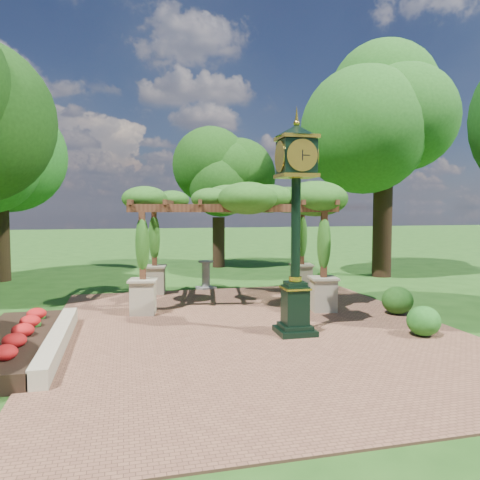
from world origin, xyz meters
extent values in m
plane|color=#1E4714|center=(0.00, 0.00, 0.00)|extent=(120.00, 120.00, 0.00)
cube|color=brown|center=(0.00, 1.00, 0.02)|extent=(10.00, 12.00, 0.04)
cube|color=#C6B793|center=(-4.60, 0.50, 0.20)|extent=(0.35, 5.00, 0.40)
cube|color=red|center=(-5.50, 0.50, 0.18)|extent=(1.50, 5.00, 0.36)
cube|color=black|center=(0.85, 0.36, 0.11)|extent=(0.92, 0.92, 0.13)
cube|color=black|center=(0.85, 0.36, 0.71)|extent=(0.58, 0.58, 1.01)
cube|color=gold|center=(0.85, 0.36, 1.16)|extent=(0.65, 0.65, 0.04)
cylinder|color=black|center=(0.85, 0.36, 2.62)|extent=(0.23, 0.23, 2.58)
cube|color=black|center=(0.85, 0.36, 4.31)|extent=(0.81, 0.81, 0.79)
cylinder|color=beige|center=(0.84, -0.04, 4.31)|extent=(0.67, 0.05, 0.67)
cone|color=black|center=(0.85, 0.36, 4.93)|extent=(1.04, 1.04, 0.28)
sphere|color=gold|center=(0.85, 0.36, 5.10)|extent=(0.16, 0.16, 0.16)
cube|color=tan|center=(-2.66, 3.44, 0.52)|extent=(0.79, 0.79, 0.95)
cube|color=#552F1D|center=(-2.66, 3.44, 2.03)|extent=(0.20, 0.20, 1.96)
cube|color=tan|center=(2.57, 2.57, 0.52)|extent=(0.79, 0.79, 0.95)
cube|color=#552F1D|center=(2.57, 2.57, 2.03)|extent=(0.20, 0.20, 1.96)
cube|color=tan|center=(-2.13, 6.58, 0.52)|extent=(0.79, 0.79, 0.95)
cube|color=#552F1D|center=(-2.13, 6.58, 2.03)|extent=(0.20, 0.20, 1.96)
cube|color=tan|center=(3.10, 5.70, 0.52)|extent=(0.79, 0.79, 0.95)
cube|color=#552F1D|center=(3.10, 5.70, 2.03)|extent=(0.20, 0.20, 1.96)
cube|color=#552F1D|center=(-0.04, 3.01, 3.09)|extent=(6.09, 1.16, 0.23)
cube|color=#552F1D|center=(0.48, 6.14, 3.09)|extent=(6.09, 1.16, 0.23)
ellipsoid|color=#265618|center=(0.22, 4.57, 3.38)|extent=(6.70, 4.78, 1.06)
cube|color=gray|center=(-0.18, 7.20, 0.05)|extent=(0.75, 0.75, 0.11)
cylinder|color=gray|center=(-0.18, 7.20, 0.55)|extent=(0.38, 0.38, 0.99)
cylinder|color=gray|center=(-0.18, 7.20, 1.06)|extent=(0.71, 0.71, 0.05)
ellipsoid|color=#20601B|center=(3.78, -0.55, 0.40)|extent=(0.91, 0.91, 0.71)
ellipsoid|color=#1F4D15|center=(4.47, 1.64, 0.44)|extent=(0.97, 0.97, 0.80)
ellipsoid|color=#29651D|center=(4.20, 6.09, 0.37)|extent=(0.89, 0.89, 0.66)
cylinder|color=black|center=(-8.24, 11.28, 1.62)|extent=(0.73, 0.73, 3.25)
cylinder|color=#352115|center=(1.60, 13.66, 1.30)|extent=(0.63, 0.63, 2.60)
ellipsoid|color=#183E0F|center=(1.60, 13.66, 4.66)|extent=(3.71, 3.71, 4.11)
cylinder|color=#311D13|center=(8.09, 8.62, 2.27)|extent=(0.84, 0.84, 4.54)
ellipsoid|color=#215518|center=(8.09, 8.62, 8.13)|extent=(5.24, 5.24, 7.17)
camera|label=1|loc=(-3.13, -10.20, 3.11)|focal=35.00mm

